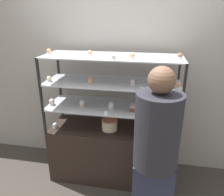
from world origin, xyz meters
The scene contains 27 objects.
ground_plane centered at (0.00, 0.00, 0.00)m, with size 20.00×20.00×0.00m, color #38332D.
back_wall centered at (0.00, 0.41, 1.30)m, with size 8.00×0.05×2.60m.
display_base centered at (0.00, 0.00, 0.35)m, with size 1.51×0.53×0.70m.
display_riser_lower centered at (0.00, 0.00, 0.98)m, with size 1.51×0.53×0.30m.
display_riser_middle centered at (0.00, 0.00, 1.27)m, with size 1.51×0.53×0.30m.
display_riser_upper centered at (0.00, 0.00, 1.57)m, with size 1.51×0.53×0.30m.
layer_cake_centerpiece centered at (-0.02, -0.03, 0.76)m, with size 0.19×0.19×0.13m.
sheet_cake_frosted centered at (0.32, -0.06, 1.02)m, with size 0.21×0.14×0.06m.
cupcake_0 centered at (-0.69, -0.11, 0.73)m, with size 0.06×0.06×0.07m.
cupcake_1 centered at (0.71, -0.08, 0.73)m, with size 0.06×0.06×0.07m.
price_tag_0 centered at (0.50, -0.24, 0.72)m, with size 0.04×0.00×0.04m.
cupcake_2 centered at (-0.71, -0.09, 1.03)m, with size 0.06×0.06×0.08m.
cupcake_3 centered at (-0.34, -0.07, 1.03)m, with size 0.06×0.06×0.08m.
cupcake_4 centered at (0.00, -0.06, 1.03)m, with size 0.06×0.06×0.08m.
cupcake_5 centered at (0.71, -0.08, 1.03)m, with size 0.06×0.06×0.08m.
price_tag_1 centered at (-0.02, -0.24, 1.01)m, with size 0.04×0.00×0.04m.
cupcake_6 centered at (-0.70, -0.11, 1.32)m, with size 0.05×0.05×0.06m.
cupcake_7 centered at (-0.23, -0.08, 1.32)m, with size 0.05×0.05×0.06m.
cupcake_8 centered at (0.24, -0.06, 1.32)m, with size 0.05×0.05×0.06m.
cupcake_9 centered at (0.71, -0.08, 1.32)m, with size 0.05×0.05×0.06m.
price_tag_2 centered at (0.34, -0.24, 1.31)m, with size 0.04×0.00×0.04m.
cupcake_10 centered at (-0.70, -0.04, 1.61)m, with size 0.05×0.05×0.06m.
cupcake_11 centered at (-0.23, -0.06, 1.61)m, with size 0.05×0.05×0.06m.
cupcake_12 centered at (0.23, -0.14, 1.61)m, with size 0.05×0.05×0.06m.
cupcake_13 centered at (0.69, -0.05, 1.61)m, with size 0.05×0.05×0.06m.
price_tag_3 centered at (0.07, -0.24, 1.60)m, with size 0.04×0.00×0.04m.
customer_figure centered at (0.51, -0.67, 0.88)m, with size 0.38×0.38×1.64m.
Camera 1 is at (0.43, -2.30, 2.01)m, focal length 35.00 mm.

